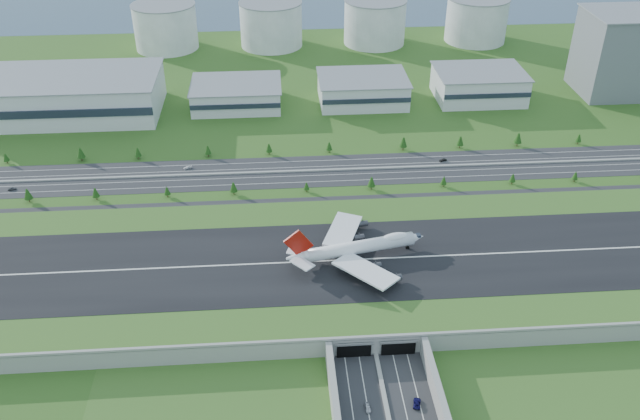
{
  "coord_description": "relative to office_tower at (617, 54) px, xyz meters",
  "views": [
    {
      "loc": [
        -35.0,
        -236.26,
        185.83
      ],
      "look_at": [
        -15.18,
        35.0,
        12.32
      ],
      "focal_mm": 38.0,
      "sensor_mm": 36.0,
      "label": 1
    }
  ],
  "objects": [
    {
      "name": "car_5",
      "position": [
        -139.37,
        -93.97,
        -26.68
      ],
      "size": [
        4.47,
        2.57,
        1.39
      ],
      "primitive_type": "imported",
      "rotation": [
        0.0,
        0.0,
        -1.3
      ],
      "color": "black",
      "rests_on": "ground"
    },
    {
      "name": "fuel_tank_c",
      "position": [
        -150.0,
        115.0,
        -10.0
      ],
      "size": [
        50.0,
        50.0,
        35.0
      ],
      "primitive_type": "cylinder",
      "color": "silver",
      "rests_on": "ground"
    },
    {
      "name": "hangar_west",
      "position": [
        -370.0,
        -10.0,
        -15.0
      ],
      "size": [
        120.0,
        60.0,
        25.0
      ],
      "primitive_type": "cube",
      "color": "silver",
      "rests_on": "ground"
    },
    {
      "name": "tree_row",
      "position": [
        -190.8,
        -97.66,
        -22.97
      ],
      "size": [
        499.04,
        48.64,
        8.47
      ],
      "color": "#3D2819",
      "rests_on": "ground"
    },
    {
      "name": "car_4",
      "position": [
        -376.91,
        -108.81,
        -26.65
      ],
      "size": [
        4.58,
        2.82,
        1.45
      ],
      "primitive_type": "imported",
      "rotation": [
        0.0,
        0.0,
        1.85
      ],
      "color": "#535458",
      "rests_on": "ground"
    },
    {
      "name": "north_expressway",
      "position": [
        -200.0,
        -100.0,
        -27.44
      ],
      "size": [
        560.0,
        36.0,
        0.12
      ],
      "primitive_type": "cube",
      "color": "#28282B",
      "rests_on": "ground"
    },
    {
      "name": "fuel_tank_a",
      "position": [
        -320.0,
        115.0,
        -10.0
      ],
      "size": [
        50.0,
        50.0,
        35.0
      ],
      "primitive_type": "cylinder",
      "color": "silver",
      "rests_on": "ground"
    },
    {
      "name": "ground",
      "position": [
        -200.0,
        -195.0,
        -27.5
      ],
      "size": [
        1200.0,
        1200.0,
        0.0
      ],
      "primitive_type": "plane",
      "color": "#2D581B",
      "rests_on": "ground"
    },
    {
      "name": "airfield_deck",
      "position": [
        -200.0,
        -195.09,
        -23.38
      ],
      "size": [
        520.0,
        100.0,
        9.2
      ],
      "color": "gray",
      "rests_on": "ground"
    },
    {
      "name": "office_tower",
      "position": [
        0.0,
        0.0,
        0.0
      ],
      "size": [
        46.0,
        46.0,
        55.0
      ],
      "primitive_type": "cube",
      "color": "slate",
      "rests_on": "ground"
    },
    {
      "name": "hangar_mid_b",
      "position": [
        -175.0,
        -5.0,
        -19.0
      ],
      "size": [
        58.0,
        42.0,
        17.0
      ],
      "primitive_type": "cube",
      "color": "silver",
      "rests_on": "ground"
    },
    {
      "name": "hangar_mid_c",
      "position": [
        -95.0,
        -5.0,
        -18.0
      ],
      "size": [
        58.0,
        42.0,
        19.0
      ],
      "primitive_type": "cube",
      "color": "silver",
      "rests_on": "ground"
    },
    {
      "name": "car_2",
      "position": [
        -189.09,
        -270.5,
        -26.63
      ],
      "size": [
        3.69,
        5.83,
        1.5
      ],
      "primitive_type": "imported",
      "rotation": [
        0.0,
        0.0,
        2.9
      ],
      "color": "#100E46",
      "rests_on": "ground"
    },
    {
      "name": "boeing_747",
      "position": [
        -201.63,
        -193.49,
        -13.85
      ],
      "size": [
        63.48,
        59.4,
        19.85
      ],
      "rotation": [
        0.0,
        0.0,
        0.21
      ],
      "color": "white",
      "rests_on": "airfield_deck"
    },
    {
      "name": "fuel_tank_d",
      "position": [
        -65.0,
        115.0,
        -10.0
      ],
      "size": [
        50.0,
        50.0,
        35.0
      ],
      "primitive_type": "cylinder",
      "color": "silver",
      "rests_on": "ground"
    },
    {
      "name": "car_0",
      "position": [
        -206.6,
        -271.18,
        -26.59
      ],
      "size": [
        2.16,
        4.74,
        1.58
      ],
      "primitive_type": "imported",
      "rotation": [
        0.0,
        0.0,
        0.06
      ],
      "color": "silver",
      "rests_on": "ground"
    },
    {
      "name": "fuel_tank_b",
      "position": [
        -235.0,
        115.0,
        -10.0
      ],
      "size": [
        50.0,
        50.0,
        35.0
      ],
      "primitive_type": "cylinder",
      "color": "silver",
      "rests_on": "ground"
    },
    {
      "name": "car_7",
      "position": [
        -285.21,
        -91.94,
        -26.69
      ],
      "size": [
        5.12,
        3.11,
        1.39
      ],
      "primitive_type": "imported",
      "rotation": [
        0.0,
        0.0,
        -1.31
      ],
      "color": "white",
      "rests_on": "ground"
    },
    {
      "name": "hangar_mid_a",
      "position": [
        -260.0,
        -5.0,
        -20.0
      ],
      "size": [
        58.0,
        42.0,
        15.0
      ],
      "primitive_type": "cube",
      "color": "silver",
      "rests_on": "ground"
    }
  ]
}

